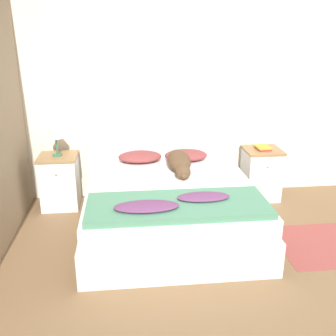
{
  "coord_description": "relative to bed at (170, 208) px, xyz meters",
  "views": [
    {
      "loc": [
        -0.46,
        -2.59,
        2.0
      ],
      "look_at": [
        -0.05,
        1.27,
        0.63
      ],
      "focal_mm": 42.0,
      "sensor_mm": 36.0,
      "label": 1
    }
  ],
  "objects": [
    {
      "name": "rug",
      "position": [
        1.48,
        -0.46,
        -0.26
      ],
      "size": [
        0.91,
        0.84,
        0.0
      ],
      "color": "#93423D",
      "rests_on": "ground_plane"
    },
    {
      "name": "dog",
      "position": [
        0.15,
        0.4,
        0.36
      ],
      "size": [
        0.26,
        0.82,
        0.19
      ],
      "color": "brown",
      "rests_on": "bed"
    },
    {
      "name": "ground_plane",
      "position": [
        0.05,
        -1.08,
        -0.26
      ],
      "size": [
        16.0,
        16.0,
        0.0
      ],
      "primitive_type": "plane",
      "color": "brown"
    },
    {
      "name": "book_stack",
      "position": [
        1.21,
        0.74,
        0.39
      ],
      "size": [
        0.17,
        0.22,
        0.04
      ],
      "color": "#AD2D28",
      "rests_on": "nightstand_right"
    },
    {
      "name": "headboard",
      "position": [
        0.0,
        0.98,
        0.27
      ],
      "size": [
        1.8,
        0.06,
        1.02
      ],
      "color": "silver",
      "rests_on": "ground_plane"
    },
    {
      "name": "pillow_right",
      "position": [
        0.27,
        0.73,
        0.33
      ],
      "size": [
        0.51,
        0.34,
        0.12
      ],
      "color": "brown",
      "rests_on": "bed"
    },
    {
      "name": "pillow_left",
      "position": [
        -0.27,
        0.73,
        0.33
      ],
      "size": [
        0.51,
        0.34,
        0.12
      ],
      "color": "brown",
      "rests_on": "bed"
    },
    {
      "name": "nightstand_right",
      "position": [
        1.22,
        0.75,
        0.06
      ],
      "size": [
        0.44,
        0.43,
        0.63
      ],
      "color": "white",
      "rests_on": "ground_plane"
    },
    {
      "name": "wall_back",
      "position": [
        0.05,
        1.05,
        1.01
      ],
      "size": [
        9.0,
        0.06,
        2.55
      ],
      "color": "beige",
      "rests_on": "ground_plane"
    },
    {
      "name": "table_lamp",
      "position": [
        -1.22,
        0.75,
        0.65
      ],
      "size": [
        0.2,
        0.2,
        0.37
      ],
      "color": "#336B4C",
      "rests_on": "nightstand_left"
    },
    {
      "name": "nightstand_left",
      "position": [
        -1.22,
        0.75,
        0.06
      ],
      "size": [
        0.44,
        0.43,
        0.63
      ],
      "color": "white",
      "rests_on": "ground_plane"
    },
    {
      "name": "quilt",
      "position": [
        -0.01,
        -0.6,
        0.31
      ],
      "size": [
        1.57,
        0.61,
        0.11
      ],
      "color": "#4C8466",
      "rests_on": "bed"
    },
    {
      "name": "bed",
      "position": [
        0.0,
        0.0,
        0.0
      ],
      "size": [
        1.72,
        1.91,
        0.53
      ],
      "color": "silver",
      "rests_on": "ground_plane"
    }
  ]
}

